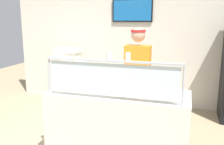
% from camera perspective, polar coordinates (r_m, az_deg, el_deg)
% --- Properties ---
extents(ground_plane, '(12.00, 12.00, 0.00)m').
position_cam_1_polar(ground_plane, '(4.23, 3.72, -14.48)').
color(ground_plane, tan).
rests_on(ground_plane, ground).
extents(shop_rear_unit, '(6.22, 0.13, 2.70)m').
position_cam_1_polar(shop_rear_unit, '(5.53, 8.02, 6.46)').
color(shop_rear_unit, silver).
rests_on(shop_rear_unit, ground).
extents(serving_counter, '(1.82, 0.74, 0.95)m').
position_cam_1_polar(serving_counter, '(3.48, 1.40, -11.98)').
color(serving_counter, silver).
rests_on(serving_counter, ground).
extents(sneeze_guard, '(1.65, 0.06, 0.47)m').
position_cam_1_polar(sneeze_guard, '(2.95, -0.12, -0.60)').
color(sneeze_guard, '#B2B5BC').
rests_on(sneeze_guard, serving_counter).
extents(pizza_tray, '(0.49, 0.49, 0.04)m').
position_cam_1_polar(pizza_tray, '(3.32, 3.61, -4.10)').
color(pizza_tray, '#9EA0A8').
rests_on(pizza_tray, serving_counter).
extents(pizza_server, '(0.12, 0.29, 0.01)m').
position_cam_1_polar(pizza_server, '(3.29, 4.20, -3.88)').
color(pizza_server, '#ADAFB7').
rests_on(pizza_server, pizza_tray).
extents(parmesan_shaker, '(0.07, 0.07, 0.09)m').
position_cam_1_polar(parmesan_shaker, '(2.92, -0.65, 3.59)').
color(parmesan_shaker, white).
rests_on(parmesan_shaker, sneeze_guard).
extents(pepper_flake_shaker, '(0.06, 0.06, 0.10)m').
position_cam_1_polar(pepper_flake_shaker, '(2.86, 3.62, 3.43)').
color(pepper_flake_shaker, white).
rests_on(pepper_flake_shaker, sneeze_guard).
extents(worker_figure, '(0.41, 0.50, 1.76)m').
position_cam_1_polar(worker_figure, '(3.86, 5.77, -1.25)').
color(worker_figure, '#23232D').
rests_on(worker_figure, ground).
extents(prep_shelf, '(0.70, 0.55, 0.94)m').
position_cam_1_polar(prep_shelf, '(5.73, -9.79, -2.43)').
color(prep_shelf, '#B7BABF').
rests_on(prep_shelf, ground).
extents(pizza_box_stack, '(0.52, 0.50, 0.31)m').
position_cam_1_polar(pizza_box_stack, '(5.61, -10.06, 3.79)').
color(pizza_box_stack, silver).
rests_on(pizza_box_stack, prep_shelf).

